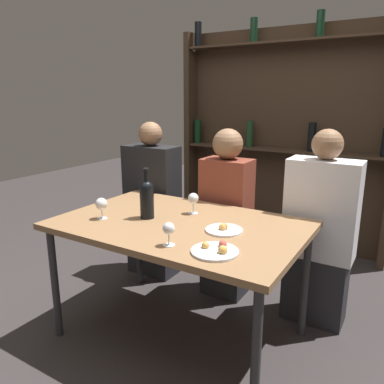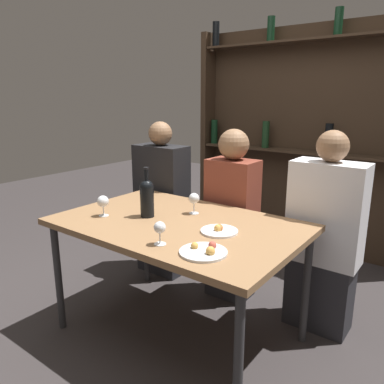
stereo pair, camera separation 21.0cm
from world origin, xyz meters
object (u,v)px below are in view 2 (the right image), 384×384
object	(u,v)px
wine_bottle	(147,196)
seated_person_left	(162,204)
wine_glass_2	(160,229)
wine_glass_1	(103,202)
food_plate_0	(219,230)
food_plate_1	(204,251)
wine_glass_0	(194,199)
seated_person_center	(231,219)
seated_person_right	(324,240)

from	to	relation	value
wine_bottle	seated_person_left	bearing A→B (deg)	125.27
wine_bottle	wine_glass_2	bearing A→B (deg)	-38.81
wine_glass_1	food_plate_0	xyz separation A→B (m)	(0.71, 0.19, -0.08)
food_plate_1	wine_glass_0	bearing A→B (deg)	131.06
wine_glass_1	seated_person_center	distance (m)	0.93
wine_bottle	wine_glass_1	size ratio (longest dim) A/B	2.37
wine_glass_0	seated_person_center	size ratio (longest dim) A/B	0.11
wine_glass_0	wine_glass_2	xyz separation A→B (m)	(0.16, -0.50, -0.01)
food_plate_0	seated_person_center	xyz separation A→B (m)	(-0.29, 0.61, -0.16)
wine_glass_2	food_plate_1	xyz separation A→B (m)	(0.23, 0.04, -0.07)
wine_glass_1	seated_person_right	world-z (taller)	seated_person_right
food_plate_0	food_plate_1	size ratio (longest dim) A/B	0.89
wine_glass_1	seated_person_right	xyz separation A→B (m)	(1.09, 0.79, -0.24)
wine_glass_0	seated_person_right	distance (m)	0.84
wine_glass_0	food_plate_1	distance (m)	0.61
wine_glass_1	wine_glass_2	world-z (taller)	wine_glass_1
wine_glass_2	seated_person_center	world-z (taller)	seated_person_center
wine_glass_1	seated_person_center	bearing A→B (deg)	61.93
wine_glass_0	food_plate_1	bearing A→B (deg)	-48.94
wine_glass_2	food_plate_1	distance (m)	0.25
food_plate_0	food_plate_1	distance (m)	0.29
food_plate_0	food_plate_1	world-z (taller)	food_plate_1
wine_glass_0	seated_person_left	bearing A→B (deg)	146.42
wine_glass_0	seated_person_left	distance (m)	0.81
wine_glass_0	seated_person_left	world-z (taller)	seated_person_left
wine_glass_1	seated_person_left	bearing A→B (deg)	106.49
food_plate_1	seated_person_center	world-z (taller)	seated_person_center
seated_person_right	food_plate_1	bearing A→B (deg)	-107.56
wine_bottle	wine_glass_0	size ratio (longest dim) A/B	2.30
wine_bottle	wine_glass_1	xyz separation A→B (m)	(-0.22, -0.15, -0.04)
seated_person_left	seated_person_right	xyz separation A→B (m)	(1.32, -0.00, 0.00)
food_plate_1	seated_person_center	xyz separation A→B (m)	(-0.38, 0.88, -0.16)
food_plate_1	seated_person_left	bearing A→B (deg)	139.71
wine_glass_1	seated_person_center	world-z (taller)	seated_person_center
wine_glass_1	seated_person_left	size ratio (longest dim) A/B	0.10
wine_bottle	food_plate_0	bearing A→B (deg)	3.93
food_plate_1	seated_person_left	world-z (taller)	seated_person_left
wine_glass_1	food_plate_1	xyz separation A→B (m)	(0.81, -0.09, -0.08)
seated_person_left	wine_glass_1	bearing A→B (deg)	-73.51
wine_bottle	wine_glass_0	distance (m)	0.29
food_plate_0	seated_person_left	xyz separation A→B (m)	(-0.95, 0.61, -0.16)
wine_bottle	seated_person_center	world-z (taller)	seated_person_center
food_plate_1	seated_person_right	distance (m)	0.94
wine_glass_0	seated_person_right	bearing A→B (deg)	32.42
wine_glass_0	seated_person_right	size ratio (longest dim) A/B	0.10
seated_person_left	seated_person_center	bearing A→B (deg)	0.00
wine_glass_1	seated_person_left	distance (m)	0.86
food_plate_1	food_plate_0	bearing A→B (deg)	109.01
food_plate_1	wine_bottle	bearing A→B (deg)	157.71
food_plate_1	seated_person_left	distance (m)	1.38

